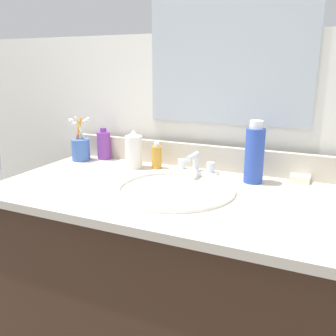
% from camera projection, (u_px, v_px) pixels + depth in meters
% --- Properties ---
extents(vanity_cabinet, '(1.05, 0.54, 0.78)m').
position_uv_depth(vanity_cabinet, '(166.00, 301.00, 1.27)').
color(vanity_cabinet, '#382316').
rests_on(vanity_cabinet, ground_plane).
extents(countertop, '(1.09, 0.59, 0.03)m').
position_uv_depth(countertop, '(165.00, 193.00, 1.16)').
color(countertop, beige).
rests_on(countertop, vanity_cabinet).
extents(backsplash, '(1.09, 0.02, 0.09)m').
position_uv_depth(backsplash, '(196.00, 156.00, 1.39)').
color(backsplash, beige).
rests_on(backsplash, countertop).
extents(back_wall, '(2.19, 0.04, 1.30)m').
position_uv_depth(back_wall, '(200.00, 199.00, 1.50)').
color(back_wall, white).
rests_on(back_wall, ground_plane).
extents(mirror_panel, '(0.60, 0.01, 0.56)m').
position_uv_depth(mirror_panel, '(229.00, 44.00, 1.28)').
color(mirror_panel, '#B2BCC6').
extents(sink_basin, '(0.39, 0.39, 0.11)m').
position_uv_depth(sink_basin, '(174.00, 199.00, 1.15)').
color(sink_basin, white).
rests_on(sink_basin, countertop).
extents(faucet, '(0.16, 0.10, 0.08)m').
position_uv_depth(faucet, '(195.00, 167.00, 1.31)').
color(faucet, silver).
rests_on(faucet, countertop).
extents(bottle_shampoo_blue, '(0.06, 0.06, 0.21)m').
position_uv_depth(bottle_shampoo_blue, '(254.00, 154.00, 1.20)').
color(bottle_shampoo_blue, '#2D4CB2').
rests_on(bottle_shampoo_blue, countertop).
extents(bottle_lotion_white, '(0.06, 0.06, 0.15)m').
position_uv_depth(bottle_lotion_white, '(134.00, 151.00, 1.38)').
color(bottle_lotion_white, white).
rests_on(bottle_lotion_white, countertop).
extents(bottle_oil_amber, '(0.04, 0.04, 0.10)m').
position_uv_depth(bottle_oil_amber, '(157.00, 157.00, 1.37)').
color(bottle_oil_amber, gold).
rests_on(bottle_oil_amber, countertop).
extents(bottle_cream_purple, '(0.06, 0.06, 0.13)m').
position_uv_depth(bottle_cream_purple, '(104.00, 145.00, 1.51)').
color(bottle_cream_purple, '#7A3899').
rests_on(bottle_cream_purple, countertop).
extents(cup_blue_plastic, '(0.08, 0.09, 0.18)m').
position_uv_depth(cup_blue_plastic, '(81.00, 148.00, 1.49)').
color(cup_blue_plastic, '#3F66B7').
rests_on(cup_blue_plastic, countertop).
extents(soap_bar, '(0.06, 0.04, 0.02)m').
position_uv_depth(soap_bar, '(300.00, 179.00, 1.22)').
color(soap_bar, white).
rests_on(soap_bar, countertop).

